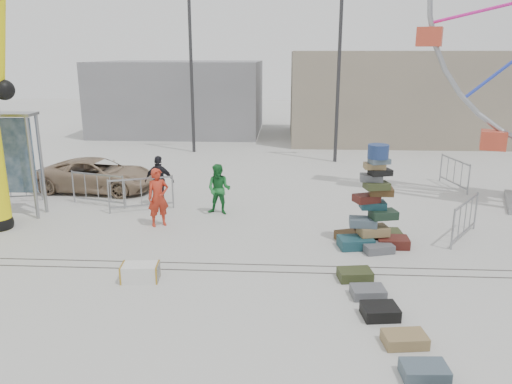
# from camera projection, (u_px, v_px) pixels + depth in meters

# --- Properties ---
(ground) EXTENTS (90.00, 90.00, 0.00)m
(ground) POSITION_uv_depth(u_px,v_px,m) (253.00, 283.00, 10.95)
(ground) COLOR #9E9E99
(ground) RESTS_ON ground
(track_line_near) EXTENTS (40.00, 0.04, 0.01)m
(track_line_near) POSITION_uv_depth(u_px,v_px,m) (254.00, 272.00, 11.53)
(track_line_near) COLOR #47443F
(track_line_near) RESTS_ON ground
(track_line_far) EXTENTS (40.00, 0.04, 0.01)m
(track_line_far) POSITION_uv_depth(u_px,v_px,m) (255.00, 265.00, 11.91)
(track_line_far) COLOR #47443F
(track_line_far) RESTS_ON ground
(building_right) EXTENTS (12.00, 8.00, 5.00)m
(building_right) POSITION_uv_depth(u_px,v_px,m) (394.00, 96.00, 29.12)
(building_right) COLOR gray
(building_right) RESTS_ON ground
(building_left) EXTENTS (10.00, 8.00, 4.40)m
(building_left) POSITION_uv_depth(u_px,v_px,m) (181.00, 97.00, 31.86)
(building_left) COLOR gray
(building_left) RESTS_ON ground
(lamp_post_right) EXTENTS (1.41, 0.25, 8.00)m
(lamp_post_right) POSITION_uv_depth(u_px,v_px,m) (341.00, 63.00, 22.08)
(lamp_post_right) COLOR #2D2D30
(lamp_post_right) RESTS_ON ground
(lamp_post_left) EXTENTS (1.41, 0.25, 8.00)m
(lamp_post_left) POSITION_uv_depth(u_px,v_px,m) (193.00, 62.00, 24.40)
(lamp_post_left) COLOR #2D2D30
(lamp_post_left) RESTS_ON ground
(suitcase_tower) EXTENTS (1.90, 1.67, 2.68)m
(suitcase_tower) POSITION_uv_depth(u_px,v_px,m) (373.00, 217.00, 13.00)
(suitcase_tower) COLOR #19434D
(suitcase_tower) RESTS_ON ground
(steamer_trunk) EXTENTS (0.86, 0.54, 0.38)m
(steamer_trunk) POSITION_uv_depth(u_px,v_px,m) (140.00, 272.00, 11.04)
(steamer_trunk) COLOR silver
(steamer_trunk) RESTS_ON ground
(row_case_0) EXTENTS (0.80, 0.60, 0.23)m
(row_case_0) POSITION_uv_depth(u_px,v_px,m) (355.00, 275.00, 11.11)
(row_case_0) COLOR #353E1F
(row_case_0) RESTS_ON ground
(row_case_1) EXTENTS (0.73, 0.56, 0.21)m
(row_case_1) POSITION_uv_depth(u_px,v_px,m) (368.00, 292.00, 10.32)
(row_case_1) COLOR #5A5C62
(row_case_1) RESTS_ON ground
(row_case_2) EXTENTS (0.74, 0.63, 0.24)m
(row_case_2) POSITION_uv_depth(u_px,v_px,m) (380.00, 311.00, 9.52)
(row_case_2) COLOR black
(row_case_2) RESTS_ON ground
(row_case_3) EXTENTS (0.79, 0.56, 0.21)m
(row_case_3) POSITION_uv_depth(u_px,v_px,m) (405.00, 339.00, 8.61)
(row_case_3) COLOR olive
(row_case_3) RESTS_ON ground
(row_case_4) EXTENTS (0.73, 0.52, 0.23)m
(row_case_4) POSITION_uv_depth(u_px,v_px,m) (424.00, 371.00, 7.73)
(row_case_4) COLOR #485A67
(row_case_4) RESTS_ON ground
(barricade_dummy_a) EXTENTS (1.97, 0.55, 1.10)m
(barricade_dummy_a) POSITION_uv_depth(u_px,v_px,m) (10.00, 186.00, 16.84)
(barricade_dummy_a) COLOR gray
(barricade_dummy_a) RESTS_ON ground
(barricade_dummy_b) EXTENTS (1.94, 0.69, 1.10)m
(barricade_dummy_b) POSITION_uv_depth(u_px,v_px,m) (98.00, 189.00, 16.43)
(barricade_dummy_b) COLOR gray
(barricade_dummy_b) RESTS_ON ground
(barricade_dummy_c) EXTENTS (1.91, 0.80, 1.10)m
(barricade_dummy_c) POSITION_uv_depth(u_px,v_px,m) (141.00, 194.00, 15.87)
(barricade_dummy_c) COLOR gray
(barricade_dummy_c) RESTS_ON ground
(barricade_wheel_front) EXTENTS (1.24, 1.69, 1.10)m
(barricade_wheel_front) POSITION_uv_depth(u_px,v_px,m) (465.00, 220.00, 13.44)
(barricade_wheel_front) COLOR gray
(barricade_wheel_front) RESTS_ON ground
(barricade_wheel_back) EXTENTS (0.49, 1.98, 1.10)m
(barricade_wheel_back) POSITION_uv_depth(u_px,v_px,m) (454.00, 173.00, 18.66)
(barricade_wheel_back) COLOR gray
(barricade_wheel_back) RESTS_ON ground
(pedestrian_red) EXTENTS (0.74, 0.66, 1.71)m
(pedestrian_red) POSITION_uv_depth(u_px,v_px,m) (158.00, 197.00, 14.41)
(pedestrian_red) COLOR #AD2A18
(pedestrian_red) RESTS_ON ground
(pedestrian_green) EXTENTS (0.88, 0.74, 1.59)m
(pedestrian_green) POSITION_uv_depth(u_px,v_px,m) (219.00, 189.00, 15.50)
(pedestrian_green) COLOR #1B6E2D
(pedestrian_green) RESTS_ON ground
(pedestrian_black) EXTENTS (1.01, 0.49, 1.67)m
(pedestrian_black) POSITION_uv_depth(u_px,v_px,m) (160.00, 181.00, 16.34)
(pedestrian_black) COLOR black
(pedestrian_black) RESTS_ON ground
(parked_suv) EXTENTS (4.44, 2.37, 1.19)m
(parked_suv) POSITION_uv_depth(u_px,v_px,m) (97.00, 175.00, 18.19)
(parked_suv) COLOR #8F765C
(parked_suv) RESTS_ON ground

